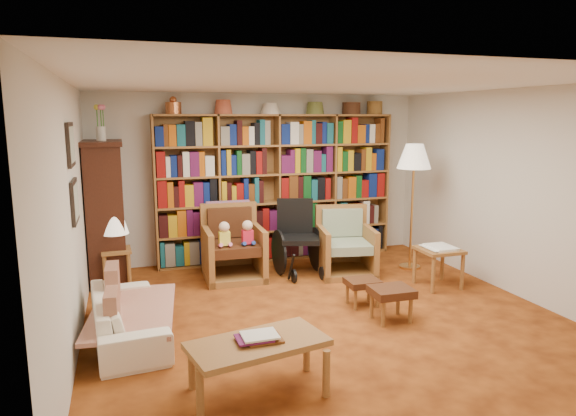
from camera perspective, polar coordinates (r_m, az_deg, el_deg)
name	(u,v)px	position (r m, az deg, el deg)	size (l,w,h in m)	color
floor	(321,314)	(5.83, 3.74, -11.66)	(5.00, 5.00, 0.00)	#AC551A
ceiling	(324,83)	(5.43, 4.05, 13.66)	(5.00, 5.00, 0.00)	white
wall_back	(262,177)	(7.85, -2.94, 3.42)	(5.00, 5.00, 0.00)	silver
wall_front	(475,267)	(3.36, 20.07, -6.22)	(5.00, 5.00, 0.00)	silver
wall_left	(71,217)	(5.13, -23.01, -0.94)	(5.00, 5.00, 0.00)	silver
wall_right	(513,193)	(6.83, 23.76, 1.58)	(5.00, 5.00, 0.00)	silver
bookshelf	(277,183)	(7.75, -1.18, 2.75)	(3.60, 0.30, 2.42)	#9C6130
curio_cabinet	(106,210)	(7.13, -19.59, -0.23)	(0.50, 0.95, 2.40)	#3B1B10
framed_pictures	(73,173)	(5.37, -22.79, 3.59)	(0.03, 0.52, 0.97)	black
sofa	(128,316)	(5.38, -17.38, -11.39)	(0.62, 1.58, 0.46)	white
sofa_throw	(133,309)	(5.36, -16.88, -10.67)	(0.78, 1.46, 0.04)	beige
cushion_left	(113,285)	(5.64, -18.89, -8.11)	(0.13, 0.41, 0.41)	maroon
cushion_right	(112,309)	(4.98, -18.97, -10.56)	(0.11, 0.36, 0.36)	maroon
side_table_lamp	(117,260)	(6.91, -18.50, -5.47)	(0.37, 0.37, 0.51)	#9C6130
table_lamp	(115,225)	(6.81, -18.71, -1.79)	(0.34, 0.34, 0.46)	#C98A40
armchair_leather	(232,247)	(7.06, -6.24, -4.35)	(0.81, 0.87, 1.00)	#9C6130
armchair_sage	(343,248)	(7.24, 6.15, -4.42)	(0.88, 0.90, 0.92)	#9C6130
wheelchair	(298,240)	(7.15, 1.15, -3.57)	(0.63, 0.83, 1.03)	black
floor_lamp	(414,162)	(7.42, 13.83, 5.04)	(0.47, 0.47, 1.79)	#C98A40
side_table_papers	(439,254)	(6.86, 16.40, -4.97)	(0.51, 0.51, 0.54)	#9C6130
footstool_a	(363,284)	(6.04, 8.28, -8.37)	(0.38, 0.33, 0.32)	#472412
footstool_b	(391,294)	(5.65, 11.41, -9.33)	(0.44, 0.38, 0.37)	#472412
coffee_table	(258,347)	(4.16, -3.38, -15.19)	(1.15, 0.73, 0.49)	#9C6130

